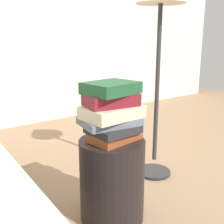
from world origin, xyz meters
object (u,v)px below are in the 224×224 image
(book_rust, at_px, (115,136))
(book_forest, at_px, (112,88))
(book_maroon, at_px, (111,100))
(book_cream, at_px, (112,112))
(side_table, at_px, (112,180))
(book_charcoal, at_px, (113,129))
(book_slate, at_px, (109,121))

(book_rust, xyz_separation_m, book_forest, (-0.01, 0.02, 0.25))
(book_rust, distance_m, book_maroon, 0.19)
(book_cream, bearing_deg, side_table, 69.70)
(book_forest, bearing_deg, book_charcoal, -113.18)
(book_charcoal, height_order, book_maroon, book_maroon)
(book_charcoal, bearing_deg, book_slate, 103.31)
(book_slate, distance_m, book_forest, 0.17)
(book_maroon, bearing_deg, book_slate, 160.81)
(book_charcoal, xyz_separation_m, book_forest, (0.01, 0.02, 0.21))
(book_charcoal, distance_m, book_cream, 0.09)
(book_charcoal, bearing_deg, book_maroon, 87.95)
(book_rust, height_order, book_maroon, book_maroon)
(side_table, height_order, book_forest, book_forest)
(side_table, bearing_deg, book_charcoal, -97.11)
(side_table, height_order, book_slate, book_slate)
(book_slate, relative_size, book_maroon, 1.11)
(book_slate, distance_m, book_cream, 0.05)
(side_table, height_order, book_charcoal, book_charcoal)
(book_rust, bearing_deg, side_table, 129.16)
(side_table, relative_size, book_maroon, 1.76)
(book_charcoal, bearing_deg, side_table, 79.98)
(book_slate, height_order, book_cream, book_cream)
(side_table, xyz_separation_m, book_maroon, (-0.00, 0.01, 0.43))
(book_charcoal, bearing_deg, book_rust, -10.91)
(book_charcoal, height_order, book_cream, book_cream)
(book_charcoal, relative_size, book_slate, 0.82)
(side_table, relative_size, book_slate, 1.58)
(book_rust, height_order, book_cream, book_cream)
(side_table, relative_size, book_charcoal, 1.93)
(book_maroon, xyz_separation_m, book_forest, (0.01, 0.00, 0.06))
(book_charcoal, xyz_separation_m, book_maroon, (-0.00, 0.02, 0.15))
(side_table, xyz_separation_m, book_charcoal, (-0.00, -0.01, 0.29))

